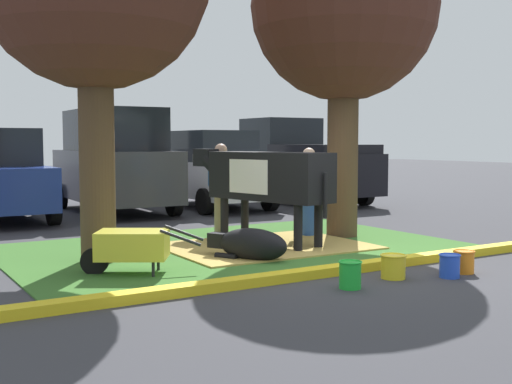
# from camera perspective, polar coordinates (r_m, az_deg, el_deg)

# --- Properties ---
(ground_plane) EXTENTS (80.00, 80.00, 0.00)m
(ground_plane) POSITION_cam_1_polar(r_m,az_deg,el_deg) (9.45, 6.58, -6.18)
(ground_plane) COLOR #38383D
(grass_island) EXTENTS (7.21, 4.70, 0.02)m
(grass_island) POSITION_cam_1_polar(r_m,az_deg,el_deg) (10.63, -1.82, -4.91)
(grass_island) COLOR #386B28
(grass_island) RESTS_ON ground
(curb_yellow) EXTENTS (8.41, 0.24, 0.12)m
(curb_yellow) POSITION_cam_1_polar(r_m,az_deg,el_deg) (8.58, 6.61, -6.87)
(curb_yellow) COLOR yellow
(curb_yellow) RESTS_ON ground
(hay_bedding) EXTENTS (3.24, 2.46, 0.04)m
(hay_bedding) POSITION_cam_1_polar(r_m,az_deg,el_deg) (10.66, 0.85, -4.80)
(hay_bedding) COLOR tan
(hay_bedding) RESTS_ON ground
(shade_tree_right) EXTENTS (3.34, 3.34, 5.80)m
(shade_tree_right) POSITION_cam_1_polar(r_m,az_deg,el_deg) (12.09, 7.75, 15.54)
(shade_tree_right) COLOR #4C3823
(shade_tree_right) RESTS_ON ground
(cow_holstein) EXTENTS (1.19, 3.09, 1.61)m
(cow_holstein) POSITION_cam_1_polar(r_m,az_deg,el_deg) (10.89, 0.80, 1.34)
(cow_holstein) COLOR black
(cow_holstein) RESTS_ON ground
(calf_lying) EXTENTS (0.94, 1.30, 0.48)m
(calf_lying) POSITION_cam_1_polar(r_m,az_deg,el_deg) (9.49, -0.47, -4.64)
(calf_lying) COLOR black
(calf_lying) RESTS_ON ground
(person_handler) EXTENTS (0.53, 0.34, 1.70)m
(person_handler) POSITION_cam_1_polar(r_m,az_deg,el_deg) (12.17, -3.10, 0.58)
(person_handler) COLOR #9E7F5B
(person_handler) RESTS_ON ground
(person_visitor_near) EXTENTS (0.39, 0.41, 1.63)m
(person_visitor_near) POSITION_cam_1_polar(r_m,az_deg,el_deg) (11.76, 4.65, 0.22)
(person_visitor_near) COLOR #23478C
(person_visitor_near) RESTS_ON ground
(wheelbarrow) EXTENTS (1.51, 1.17, 0.63)m
(wheelbarrow) POSITION_cam_1_polar(r_m,az_deg,el_deg) (8.63, -10.96, -4.65)
(wheelbarrow) COLOR gold
(wheelbarrow) RESTS_ON ground
(bucket_green) EXTENTS (0.28, 0.28, 0.33)m
(bucket_green) POSITION_cam_1_polar(r_m,az_deg,el_deg) (7.81, 8.28, -7.16)
(bucket_green) COLOR green
(bucket_green) RESTS_ON ground
(bucket_yellow) EXTENTS (0.33, 0.33, 0.31)m
(bucket_yellow) POSITION_cam_1_polar(r_m,az_deg,el_deg) (8.47, 11.96, -6.38)
(bucket_yellow) COLOR yellow
(bucket_yellow) RESTS_ON ground
(bucket_blue) EXTENTS (0.28, 0.28, 0.30)m
(bucket_blue) POSITION_cam_1_polar(r_m,az_deg,el_deg) (8.70, 16.66, -6.20)
(bucket_blue) COLOR blue
(bucket_blue) RESTS_ON ground
(bucket_orange) EXTENTS (0.29, 0.29, 0.30)m
(bucket_orange) POSITION_cam_1_polar(r_m,az_deg,el_deg) (9.06, 17.82, -5.82)
(bucket_orange) COLOR orange
(bucket_orange) RESTS_ON ground
(suv_dark_grey) EXTENTS (2.22, 4.65, 2.52)m
(suv_dark_grey) POSITION_cam_1_polar(r_m,az_deg,el_deg) (16.26, -12.39, 2.70)
(suv_dark_grey) COLOR #3D3D42
(suv_dark_grey) RESTS_ON ground
(hatchback_white) EXTENTS (2.12, 4.45, 2.02)m
(hatchback_white) POSITION_cam_1_polar(r_m,az_deg,el_deg) (17.02, -3.86, 1.91)
(hatchback_white) COLOR silver
(hatchback_white) RESTS_ON ground
(pickup_truck_black) EXTENTS (2.34, 5.46, 2.42)m
(pickup_truck_black) POSITION_cam_1_polar(r_m,az_deg,el_deg) (18.73, 3.56, 2.54)
(pickup_truck_black) COLOR black
(pickup_truck_black) RESTS_ON ground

